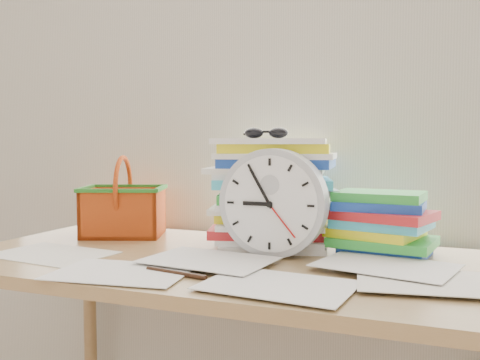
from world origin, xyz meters
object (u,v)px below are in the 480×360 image
at_px(paper_stack, 272,192).
at_px(book_stack, 382,223).
at_px(clock, 273,203).
at_px(desk, 225,287).
at_px(basket, 123,197).

xyz_separation_m(paper_stack, book_stack, (0.30, -0.02, -0.07)).
height_order(paper_stack, book_stack, paper_stack).
relative_size(paper_stack, clock, 1.24).
bearing_deg(desk, clock, 27.67).
height_order(paper_stack, basket, paper_stack).
relative_size(paper_stack, book_stack, 1.25).
height_order(desk, clock, clock).
bearing_deg(basket, desk, -44.02).
relative_size(desk, basket, 5.69).
bearing_deg(desk, book_stack, 26.93).
height_order(book_stack, basket, basket).
height_order(clock, basket, clock).
bearing_deg(clock, book_stack, 26.60).
relative_size(clock, book_stack, 1.01).
xyz_separation_m(clock, basket, (-0.53, 0.13, -0.02)).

